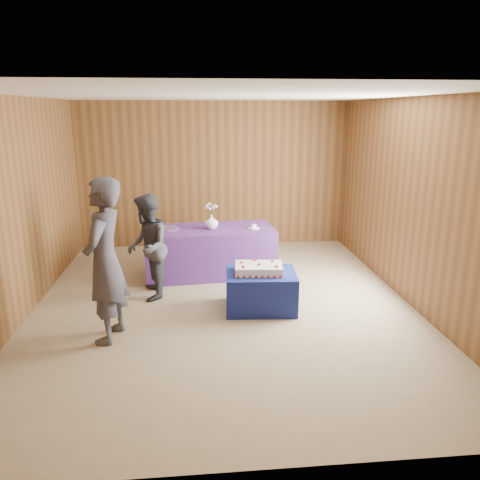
{
  "coord_description": "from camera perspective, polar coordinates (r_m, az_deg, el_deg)",
  "views": [
    {
      "loc": [
        -0.34,
        -5.8,
        2.53
      ],
      "look_at": [
        0.23,
        0.1,
        0.88
      ],
      "focal_mm": 35.0,
      "sensor_mm": 36.0,
      "label": 1
    }
  ],
  "objects": [
    {
      "name": "plate",
      "position": [
        7.28,
        1.7,
        1.46
      ],
      "size": [
        0.25,
        0.25,
        0.01
      ],
      "primitive_type": "cylinder",
      "rotation": [
        0.0,
        0.0,
        0.52
      ],
      "color": "white",
      "rests_on": "serving_table"
    },
    {
      "name": "serving_table",
      "position": [
        7.41,
        -3.73,
        -1.38
      ],
      "size": [
        2.07,
        1.08,
        0.75
      ],
      "primitive_type": "cube",
      "rotation": [
        0.0,
        0.0,
        0.09
      ],
      "color": "#5E2E80",
      "rests_on": "ground"
    },
    {
      "name": "vase",
      "position": [
        7.26,
        -3.51,
        2.23
      ],
      "size": [
        0.26,
        0.26,
        0.22
      ],
      "primitive_type": "imported",
      "rotation": [
        0.0,
        0.0,
        -0.3
      ],
      "color": "white",
      "rests_on": "serving_table"
    },
    {
      "name": "flower_spray",
      "position": [
        7.21,
        -3.54,
        4.07
      ],
      "size": [
        0.2,
        0.19,
        0.15
      ],
      "color": "#2A6026",
      "rests_on": "vase"
    },
    {
      "name": "guest_left",
      "position": [
        5.34,
        -16.14,
        -2.51
      ],
      "size": [
        0.56,
        0.75,
        1.85
      ],
      "primitive_type": "imported",
      "rotation": [
        0.0,
        0.0,
        -1.76
      ],
      "color": "#3C3B46",
      "rests_on": "ground"
    },
    {
      "name": "room_shell",
      "position": [
        5.86,
        -2.17,
        8.43
      ],
      "size": [
        5.04,
        6.04,
        2.72
      ],
      "color": "brown",
      "rests_on": "ground"
    },
    {
      "name": "cake_table",
      "position": [
        6.16,
        2.54,
        -6.18
      ],
      "size": [
        0.95,
        0.76,
        0.5
      ],
      "primitive_type": "cube",
      "rotation": [
        0.0,
        0.0,
        -0.07
      ],
      "color": "navy",
      "rests_on": "ground"
    },
    {
      "name": "knife",
      "position": [
        7.16,
        2.21,
        1.18
      ],
      "size": [
        0.25,
        0.1,
        0.0
      ],
      "primitive_type": "cube",
      "rotation": [
        0.0,
        0.0,
        -0.32
      ],
      "color": "silver",
      "rests_on": "serving_table"
    },
    {
      "name": "cake_slice",
      "position": [
        7.27,
        1.7,
        1.74
      ],
      "size": [
        0.08,
        0.07,
        0.08
      ],
      "rotation": [
        0.0,
        0.0,
        0.3
      ],
      "color": "white",
      "rests_on": "plate"
    },
    {
      "name": "sheet_cake",
      "position": [
        6.04,
        2.3,
        -3.5
      ],
      "size": [
        0.67,
        0.49,
        0.15
      ],
      "rotation": [
        0.0,
        0.0,
        -0.1
      ],
      "color": "white",
      "rests_on": "cake_table"
    },
    {
      "name": "ground",
      "position": [
        6.34,
        -2.01,
        -7.97
      ],
      "size": [
        6.0,
        6.0,
        0.0
      ],
      "primitive_type": "plane",
      "color": "#9A8A6A",
      "rests_on": "ground"
    },
    {
      "name": "guest_right",
      "position": [
        6.48,
        -11.21,
        -0.87
      ],
      "size": [
        0.61,
        0.75,
        1.46
      ],
      "primitive_type": "imported",
      "rotation": [
        0.0,
        0.0,
        -1.49
      ],
      "color": "#34353E",
      "rests_on": "ground"
    },
    {
      "name": "platter",
      "position": [
        7.33,
        -8.91,
        1.4
      ],
      "size": [
        0.47,
        0.47,
        0.02
      ],
      "primitive_type": "cylinder",
      "rotation": [
        0.0,
        0.0,
        0.29
      ],
      "color": "#66458B",
      "rests_on": "serving_table"
    }
  ]
}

